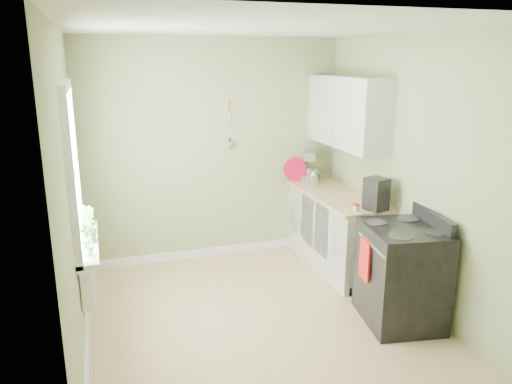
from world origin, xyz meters
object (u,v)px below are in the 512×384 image
object	(u,v)px
coffee_maker	(376,195)
kettle	(313,179)
stove	(401,274)
stand_mixer	(309,166)

from	to	relation	value
coffee_maker	kettle	bearing A→B (deg)	102.36
kettle	coffee_maker	size ratio (longest dim) A/B	0.59
stove	stand_mixer	world-z (taller)	stand_mixer
stove	stand_mixer	distance (m)	2.20
kettle	stove	bearing A→B (deg)	-85.44
stand_mixer	kettle	xyz separation A→B (m)	(-0.11, -0.38, -0.08)
stove	kettle	distance (m)	1.82
kettle	coffee_maker	world-z (taller)	coffee_maker
kettle	stand_mixer	bearing A→B (deg)	73.33
stove	kettle	bearing A→B (deg)	94.56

